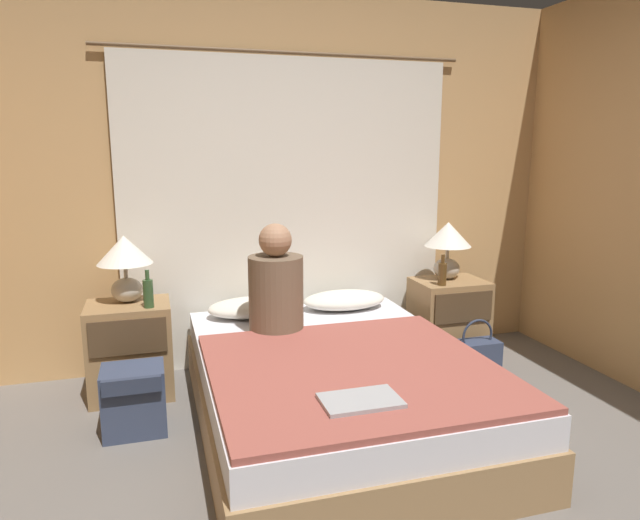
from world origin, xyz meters
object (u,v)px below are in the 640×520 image
object	(u,v)px
nightstand_right	(448,319)
handbag_on_floor	(476,357)
lamp_right	(448,242)
pillow_right	(344,300)
pillow_left	(252,307)
beer_bottle_on_left_stand	(148,293)
person_left_in_bed	(276,288)
nightstand_left	(131,349)
bed	(336,389)
beer_bottle_on_right_stand	(442,273)
lamp_left	(125,258)
laptop_on_bed	(360,400)
backpack_on_floor	(134,396)

from	to	relation	value
nightstand_right	handbag_on_floor	world-z (taller)	nightstand_right
lamp_right	pillow_right	bearing A→B (deg)	178.66
pillow_left	beer_bottle_on_left_stand	size ratio (longest dim) A/B	2.53
beer_bottle_on_left_stand	person_left_in_bed	bearing A→B (deg)	-13.39
nightstand_left	pillow_right	bearing A→B (deg)	3.12
bed	beer_bottle_on_right_stand	world-z (taller)	beer_bottle_on_right_stand
pillow_right	beer_bottle_on_right_stand	distance (m)	0.69
nightstand_left	lamp_left	bearing A→B (deg)	90.00
lamp_right	laptop_on_bed	world-z (taller)	lamp_right
bed	pillow_right	world-z (taller)	pillow_right
pillow_right	pillow_left	bearing A→B (deg)	180.00
pillow_left	person_left_in_bed	size ratio (longest dim) A/B	0.87
nightstand_left	person_left_in_bed	world-z (taller)	person_left_in_bed
lamp_left	backpack_on_floor	size ratio (longest dim) A/B	1.13
nightstand_right	backpack_on_floor	size ratio (longest dim) A/B	1.60
lamp_right	pillow_right	distance (m)	0.85
bed	backpack_on_floor	bearing A→B (deg)	168.34
handbag_on_floor	lamp_right	bearing A→B (deg)	94.00
nightstand_left	pillow_left	size ratio (longest dim) A/B	1.01
nightstand_left	laptop_on_bed	distance (m)	1.70
laptop_on_bed	nightstand_left	bearing A→B (deg)	124.95
lamp_left	nightstand_left	bearing A→B (deg)	-90.00
pillow_left	laptop_on_bed	size ratio (longest dim) A/B	1.70
beer_bottle_on_right_stand	pillow_right	bearing A→B (deg)	163.64
backpack_on_floor	handbag_on_floor	size ratio (longest dim) A/B	0.92
nightstand_left	beer_bottle_on_right_stand	size ratio (longest dim) A/B	2.72
lamp_left	handbag_on_floor	distance (m)	2.33
lamp_right	person_left_in_bed	distance (m)	1.36
pillow_right	person_left_in_bed	size ratio (longest dim) A/B	0.87
beer_bottle_on_right_stand	handbag_on_floor	size ratio (longest dim) A/B	0.54
bed	nightstand_left	xyz separation A→B (m)	(-1.08, 0.71, 0.09)
pillow_left	beer_bottle_on_left_stand	xyz separation A→B (m)	(-0.64, -0.19, 0.19)
lamp_left	beer_bottle_on_left_stand	size ratio (longest dim) A/B	1.80
backpack_on_floor	beer_bottle_on_left_stand	bearing A→B (deg)	75.60
lamp_left	laptop_on_bed	xyz separation A→B (m)	(0.97, -1.45, -0.39)
lamp_right	person_left_in_bed	bearing A→B (deg)	-165.41
pillow_right	person_left_in_bed	world-z (taller)	person_left_in_bed
beer_bottle_on_left_stand	laptop_on_bed	size ratio (longest dim) A/B	0.67
person_left_in_bed	laptop_on_bed	bearing A→B (deg)	-83.71
backpack_on_floor	person_left_in_bed	bearing A→B (deg)	14.58
beer_bottle_on_left_stand	bed	bearing A→B (deg)	-32.30
nightstand_right	pillow_right	bearing A→B (deg)	174.29
nightstand_left	bed	bearing A→B (deg)	-33.50
pillow_right	handbag_on_floor	bearing A→B (deg)	-27.70
pillow_right	laptop_on_bed	distance (m)	1.52
bed	pillow_right	xyz separation A→B (m)	(0.32, 0.79, 0.27)
nightstand_right	pillow_right	size ratio (longest dim) A/B	1.01
bed	laptop_on_bed	world-z (taller)	laptop_on_bed
beer_bottle_on_right_stand	laptop_on_bed	distance (m)	1.67
laptop_on_bed	beer_bottle_on_left_stand	bearing A→B (deg)	123.51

